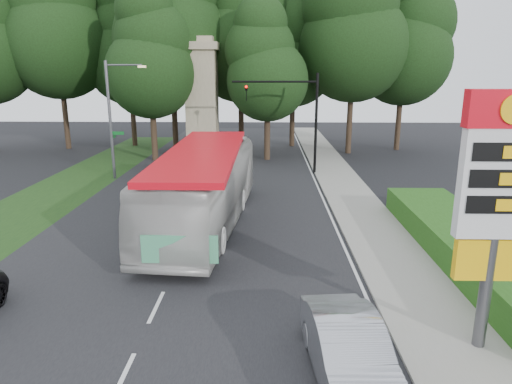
{
  "coord_description": "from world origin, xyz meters",
  "views": [
    {
      "loc": [
        3.47,
        -8.98,
        7.22
      ],
      "look_at": [
        3.02,
        10.14,
        2.2
      ],
      "focal_mm": 32.0,
      "sensor_mm": 36.0,
      "label": 1
    }
  ],
  "objects_px": {
    "monument": "(202,98)",
    "sedan_silver": "(349,352)",
    "traffic_signal_mast": "(298,109)",
    "gas_station_pylon": "(500,189)",
    "streetlight_signs": "(113,115)",
    "transit_bus": "(205,188)"
  },
  "relations": [
    {
      "from": "monument",
      "to": "sedan_silver",
      "type": "xyz_separation_m",
      "value": [
        7.47,
        -29.4,
        -4.33
      ]
    },
    {
      "from": "traffic_signal_mast",
      "to": "gas_station_pylon",
      "type": "bearing_deg",
      "value": -80.91
    },
    {
      "from": "sedan_silver",
      "to": "gas_station_pylon",
      "type": "bearing_deg",
      "value": 15.13
    },
    {
      "from": "gas_station_pylon",
      "to": "monument",
      "type": "xyz_separation_m",
      "value": [
        -11.2,
        28.01,
        0.66
      ]
    },
    {
      "from": "traffic_signal_mast",
      "to": "streetlight_signs",
      "type": "xyz_separation_m",
      "value": [
        -12.67,
        -1.99,
        -0.23
      ]
    },
    {
      "from": "transit_bus",
      "to": "traffic_signal_mast",
      "type": "bearing_deg",
      "value": 71.15
    },
    {
      "from": "transit_bus",
      "to": "sedan_silver",
      "type": "relative_size",
      "value": 2.85
    },
    {
      "from": "monument",
      "to": "sedan_silver",
      "type": "relative_size",
      "value": 2.14
    },
    {
      "from": "gas_station_pylon",
      "to": "sedan_silver",
      "type": "xyz_separation_m",
      "value": [
        -3.73,
        -1.39,
        -3.67
      ]
    },
    {
      "from": "gas_station_pylon",
      "to": "streetlight_signs",
      "type": "bearing_deg",
      "value": 128.96
    },
    {
      "from": "transit_bus",
      "to": "sedan_silver",
      "type": "height_order",
      "value": "transit_bus"
    },
    {
      "from": "transit_bus",
      "to": "sedan_silver",
      "type": "bearing_deg",
      "value": -61.96
    },
    {
      "from": "traffic_signal_mast",
      "to": "sedan_silver",
      "type": "xyz_separation_m",
      "value": [
        -0.22,
        -23.4,
        -3.9
      ]
    },
    {
      "from": "traffic_signal_mast",
      "to": "sedan_silver",
      "type": "distance_m",
      "value": 23.72
    },
    {
      "from": "transit_bus",
      "to": "monument",
      "type": "bearing_deg",
      "value": 102.73
    },
    {
      "from": "streetlight_signs",
      "to": "sedan_silver",
      "type": "height_order",
      "value": "streetlight_signs"
    },
    {
      "from": "streetlight_signs",
      "to": "transit_bus",
      "type": "relative_size",
      "value": 0.6
    },
    {
      "from": "gas_station_pylon",
      "to": "transit_bus",
      "type": "relative_size",
      "value": 0.51
    },
    {
      "from": "transit_bus",
      "to": "sedan_silver",
      "type": "distance_m",
      "value": 12.61
    },
    {
      "from": "gas_station_pylon",
      "to": "streetlight_signs",
      "type": "xyz_separation_m",
      "value": [
        -16.19,
        20.01,
        -0.01
      ]
    },
    {
      "from": "gas_station_pylon",
      "to": "transit_bus",
      "type": "bearing_deg",
      "value": 130.6
    },
    {
      "from": "gas_station_pylon",
      "to": "traffic_signal_mast",
      "type": "xyz_separation_m",
      "value": [
        -3.52,
        22.0,
        0.22
      ]
    }
  ]
}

